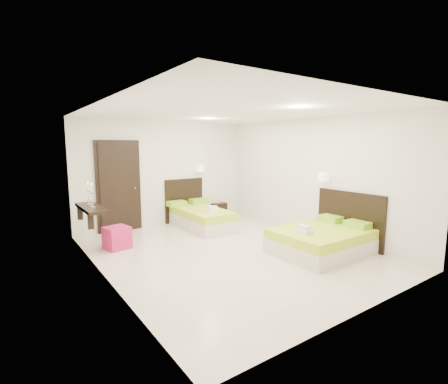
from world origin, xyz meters
TOP-DOWN VIEW (x-y plane):
  - floor at (0.00, 0.00)m, footprint 5.50×5.50m
  - bed_single at (0.51, 1.93)m, footprint 1.09×1.81m
  - bed_double at (1.46, -1.04)m, footprint 1.74×1.48m
  - nightstand at (1.58, 2.75)m, footprint 0.49×0.45m
  - ottoman at (-1.67, 1.41)m, footprint 0.50×0.50m
  - door at (-1.20, 2.70)m, footprint 1.02×0.15m
  - console_shelf at (-2.08, 1.60)m, footprint 0.35×1.20m

SIDE VIEW (x-z plane):
  - floor at x=0.00m, z-range 0.00..0.00m
  - nightstand at x=1.58m, z-range 0.00..0.38m
  - ottoman at x=-1.67m, z-range 0.00..0.43m
  - bed_double at x=1.46m, z-range -0.46..0.98m
  - bed_single at x=0.51m, z-range -0.47..1.03m
  - console_shelf at x=-2.08m, z-range 0.42..1.21m
  - door at x=-1.20m, z-range -0.02..2.12m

